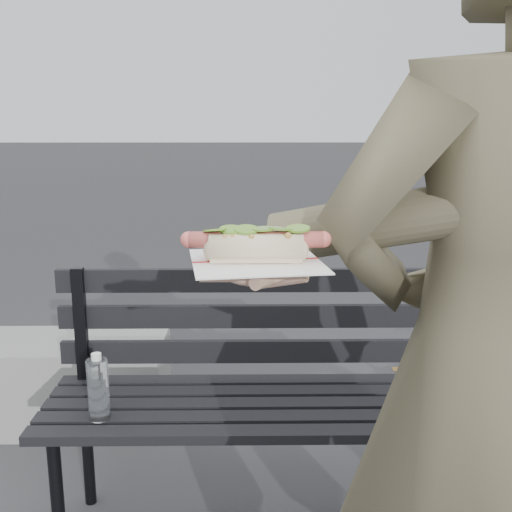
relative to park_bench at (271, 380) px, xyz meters
The scene contains 4 objects.
park_bench is the anchor object (origin of this frame).
concrete_block 1.31m from the park_bench, 146.18° to the left, with size 1.20×0.40×0.40m, color slate.
person 1.00m from the park_bench, 67.04° to the right, with size 0.67×0.44×1.83m, color brown.
held_hotdog 1.13m from the park_bench, 81.17° to the right, with size 0.64×0.32×0.20m.
Camera 1 is at (-0.05, -0.99, 1.36)m, focal length 42.00 mm.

